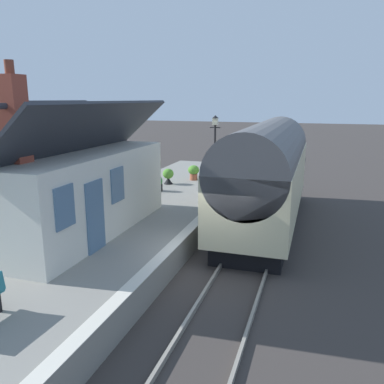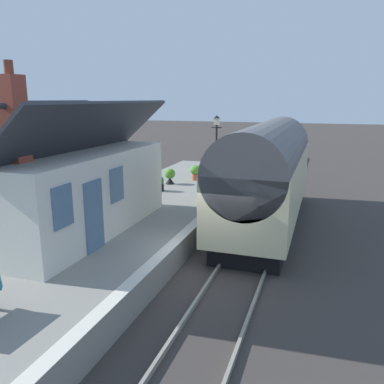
% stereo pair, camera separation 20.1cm
% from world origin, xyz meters
% --- Properties ---
extents(ground_plane, '(160.00, 160.00, 0.00)m').
position_xyz_m(ground_plane, '(0.00, 0.00, 0.00)').
color(ground_plane, '#383330').
extents(platform, '(32.00, 5.65, 0.84)m').
position_xyz_m(platform, '(0.00, 3.82, 0.42)').
color(platform, gray).
rests_on(platform, ground).
extents(platform_edge_coping, '(32.00, 0.36, 0.02)m').
position_xyz_m(platform_edge_coping, '(0.00, 1.18, 0.85)').
color(platform_edge_coping, beige).
rests_on(platform_edge_coping, platform).
extents(rail_near, '(52.00, 0.08, 0.14)m').
position_xyz_m(rail_near, '(0.00, -1.62, 0.07)').
color(rail_near, gray).
rests_on(rail_near, ground).
extents(rail_far, '(52.00, 0.08, 0.14)m').
position_xyz_m(rail_far, '(0.00, -0.18, 0.07)').
color(rail_far, gray).
rests_on(rail_far, ground).
extents(train, '(10.71, 2.73, 4.32)m').
position_xyz_m(train, '(5.35, -0.90, 2.22)').
color(train, black).
rests_on(train, ground).
extents(station_building, '(7.90, 3.63, 5.36)m').
position_xyz_m(station_building, '(0.13, 4.88, 2.33)').
color(station_building, silver).
rests_on(station_building, platform).
extents(planter_edge_near, '(0.44, 0.44, 0.75)m').
position_xyz_m(planter_edge_near, '(6.49, 4.43, 1.21)').
color(planter_edge_near, black).
rests_on(planter_edge_near, platform).
extents(planter_edge_far, '(0.62, 0.62, 0.82)m').
position_xyz_m(planter_edge_far, '(9.60, 3.60, 1.31)').
color(planter_edge_far, '#9E5138').
rests_on(planter_edge_far, platform).
extents(planter_bench_right, '(0.58, 0.58, 0.81)m').
position_xyz_m(planter_bench_right, '(8.18, 4.55, 1.26)').
color(planter_bench_right, black).
rests_on(planter_bench_right, platform).
extents(planter_corner_building, '(0.96, 0.32, 0.62)m').
position_xyz_m(planter_corner_building, '(10.36, 3.09, 1.14)').
color(planter_corner_building, black).
rests_on(planter_corner_building, platform).
extents(lamp_post_platform, '(0.32, 0.50, 3.62)m').
position_xyz_m(lamp_post_platform, '(7.69, 1.91, 3.37)').
color(lamp_post_platform, black).
rests_on(lamp_post_platform, platform).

